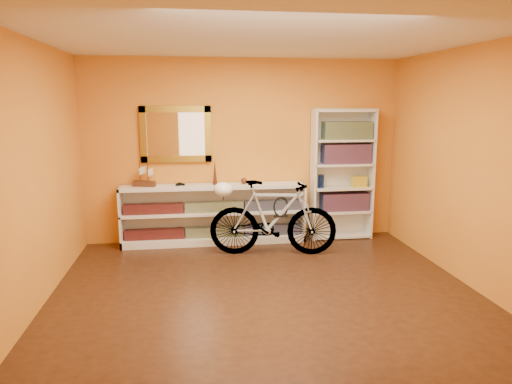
{
  "coord_description": "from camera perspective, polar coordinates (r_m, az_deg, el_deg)",
  "views": [
    {
      "loc": [
        -0.74,
        -4.59,
        2.0
      ],
      "look_at": [
        0.0,
        0.7,
        0.95
      ],
      "focal_mm": 32.42,
      "sensor_mm": 36.0,
      "label": 1
    }
  ],
  "objects": [
    {
      "name": "model_ship",
      "position": [
        6.51,
        -13.67,
        2.24
      ],
      "size": [
        0.32,
        0.19,
        0.36
      ],
      "primitive_type": null,
      "rotation": [
        0.0,
        0.0,
        -0.26
      ],
      "color": "#3C1F11",
      "rests_on": "console_unit"
    },
    {
      "name": "decorative_orb",
      "position": [
        6.54,
        -1.5,
        1.36
      ],
      "size": [
        0.08,
        0.08,
        0.08
      ],
      "primitive_type": "sphere",
      "color": "#4F2A1B",
      "rests_on": "console_unit"
    },
    {
      "name": "right_wall",
      "position": [
        5.52,
        24.99,
        2.81
      ],
      "size": [
        0.01,
        4.0,
        2.6
      ],
      "primitive_type": "cube",
      "color": "orange",
      "rests_on": "ground"
    },
    {
      "name": "floor",
      "position": [
        5.06,
        1.13,
        -12.22
      ],
      "size": [
        4.5,
        4.0,
        0.01
      ],
      "primitive_type": "cube",
      "color": "black",
      "rests_on": "ground"
    },
    {
      "name": "cd_row_upper",
      "position": [
        6.55,
        -5.18,
        -1.84
      ],
      "size": [
        2.5,
        0.13,
        0.14
      ],
      "primitive_type": "cube",
      "color": "navy",
      "rests_on": "console_unit"
    },
    {
      "name": "red_tin",
      "position": [
        6.77,
        9.04,
        7.2
      ],
      "size": [
        0.17,
        0.17,
        0.18
      ],
      "primitive_type": "cube",
      "rotation": [
        0.0,
        0.0,
        -0.25
      ],
      "color": "maroon",
      "rests_on": "bookcase"
    },
    {
      "name": "travel_mug",
      "position": [
        6.76,
        8.03,
        1.32
      ],
      "size": [
        0.09,
        0.09,
        0.19
      ],
      "primitive_type": "cylinder",
      "color": "navy",
      "rests_on": "bookcase"
    },
    {
      "name": "bookcase",
      "position": [
        6.86,
        10.56,
        2.13
      ],
      "size": [
        0.9,
        0.3,
        1.9
      ],
      "primitive_type": null,
      "color": "silver",
      "rests_on": "floor"
    },
    {
      "name": "gilt_mirror",
      "position": [
        6.57,
        -9.86,
        7.03
      ],
      "size": [
        0.98,
        0.06,
        0.78
      ],
      "primitive_type": "cube",
      "color": "olive",
      "rests_on": "back_wall"
    },
    {
      "name": "ceiling",
      "position": [
        4.69,
        1.25,
        18.55
      ],
      "size": [
        4.5,
        4.0,
        0.01
      ],
      "primitive_type": "cube",
      "color": "silver",
      "rests_on": "ground"
    },
    {
      "name": "console_unit",
      "position": [
        6.6,
        -5.17,
        -2.73
      ],
      "size": [
        2.6,
        0.35,
        0.85
      ],
      "primitive_type": null,
      "color": "silver",
      "rests_on": "floor"
    },
    {
      "name": "book_row_a",
      "position": [
        6.95,
        10.84,
        -1.16
      ],
      "size": [
        0.7,
        0.22,
        0.26
      ],
      "primitive_type": "cube",
      "color": "maroon",
      "rests_on": "bookcase"
    },
    {
      "name": "bronze_ornament",
      "position": [
        6.48,
        -5.1,
        2.48
      ],
      "size": [
        0.06,
        0.06,
        0.36
      ],
      "primitive_type": "cone",
      "color": "#4F2A1B",
      "rests_on": "console_unit"
    },
    {
      "name": "book_row_b",
      "position": [
        6.84,
        11.05,
        4.66
      ],
      "size": [
        0.7,
        0.22,
        0.28
      ],
      "primitive_type": "cube",
      "color": "maroon",
      "rests_on": "bookcase"
    },
    {
      "name": "back_wall",
      "position": [
        6.67,
        -1.56,
        5.1
      ],
      "size": [
        4.5,
        0.01,
        2.6
      ],
      "primitive_type": "cube",
      "color": "orange",
      "rests_on": "ground"
    },
    {
      "name": "u_lock",
      "position": [
        6.03,
        3.08,
        -1.83
      ],
      "size": [
        0.2,
        0.02,
        0.2
      ],
      "primitive_type": "torus",
      "rotation": [
        1.57,
        0.0,
        0.0
      ],
      "color": "black",
      "rests_on": "bicycle"
    },
    {
      "name": "wall_socket",
      "position": [
        7.0,
        5.86,
        -3.42
      ],
      "size": [
        0.09,
        0.02,
        0.09
      ],
      "primitive_type": "cube",
      "color": "silver",
      "rests_on": "back_wall"
    },
    {
      "name": "left_wall",
      "position": [
        4.88,
        -25.97,
        1.76
      ],
      "size": [
        0.01,
        4.0,
        2.6
      ],
      "primitive_type": "cube",
      "color": "orange",
      "rests_on": "ground"
    },
    {
      "name": "helmet",
      "position": [
        6.0,
        -4.07,
        0.33
      ],
      "size": [
        0.25,
        0.24,
        0.19
      ],
      "primitive_type": "ellipsoid",
      "color": "white",
      "rests_on": "bicycle"
    },
    {
      "name": "yellow_bag",
      "position": [
        6.93,
        12.6,
        1.24
      ],
      "size": [
        0.21,
        0.15,
        0.16
      ],
      "primitive_type": "cube",
      "rotation": [
        0.0,
        0.0,
        0.05
      ],
      "color": "gold",
      "rests_on": "bookcase"
    },
    {
      "name": "cd_row_lower",
      "position": [
        6.64,
        -5.12,
        -4.91
      ],
      "size": [
        2.5,
        0.13,
        0.14
      ],
      "primitive_type": "cube",
      "color": "black",
      "rests_on": "console_unit"
    },
    {
      "name": "bicycle",
      "position": [
        6.06,
        2.12,
        -3.22
      ],
      "size": [
        0.7,
        1.75,
        1.0
      ],
      "primitive_type": "imported",
      "rotation": [
        0.0,
        0.0,
        1.42
      ],
      "color": "silver",
      "rests_on": "floor"
    },
    {
      "name": "book_row_c",
      "position": [
        6.81,
        11.16,
        7.47
      ],
      "size": [
        0.7,
        0.22,
        0.25
      ],
      "primitive_type": "cube",
      "color": "navy",
      "rests_on": "bookcase"
    },
    {
      "name": "toy_car",
      "position": [
        6.51,
        -9.31,
        0.8
      ],
      "size": [
        0.0,
        0.0,
        0.0
      ],
      "primitive_type": "imported",
      "rotation": [
        0.0,
        0.0,
        1.76
      ],
      "color": "black",
      "rests_on": "console_unit"
    }
  ]
}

